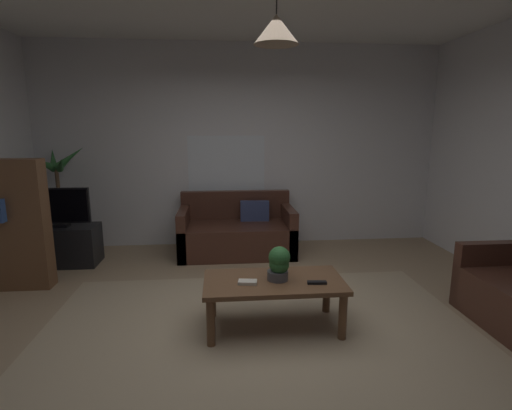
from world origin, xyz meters
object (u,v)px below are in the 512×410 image
object	(u,v)px
remote_on_table_1	(317,283)
bookshelf_corner	(12,225)
tv	(57,207)
potted_palm_corner	(61,209)
pendant_lamp	(276,29)
remote_on_table_0	(280,276)
potted_plant_on_table	(279,263)
book_on_table_0	(248,282)
couch_under_window	(237,234)
tv_stand	(62,245)
coffee_table	(274,287)

from	to	relation	value
remote_on_table_1	bookshelf_corner	xyz separation A→B (m)	(-2.99, 1.22, 0.26)
tv	potted_palm_corner	size ratio (longest dim) A/B	0.52
pendant_lamp	remote_on_table_0	bearing A→B (deg)	41.65
tv	pendant_lamp	size ratio (longest dim) A/B	1.43
potted_palm_corner	potted_plant_on_table	bearing A→B (deg)	-40.27
tv	remote_on_table_0	bearing A→B (deg)	-34.58
book_on_table_0	potted_palm_corner	distance (m)	3.30
couch_under_window	tv_stand	size ratio (longest dim) A/B	1.72
remote_on_table_1	tv	size ratio (longest dim) A/B	0.20
remote_on_table_1	bookshelf_corner	world-z (taller)	bookshelf_corner
coffee_table	bookshelf_corner	distance (m)	2.88
book_on_table_0	tv_stand	xyz separation A→B (m)	(-2.23, 1.88, -0.20)
couch_under_window	book_on_table_0	xyz separation A→B (m)	(-0.00, -2.15, 0.18)
remote_on_table_0	coffee_table	bearing A→B (deg)	-142.04
coffee_table	potted_plant_on_table	bearing A→B (deg)	3.18
coffee_table	tv_stand	size ratio (longest dim) A/B	1.33
remote_on_table_1	book_on_table_0	bearing A→B (deg)	89.57
coffee_table	pendant_lamp	distance (m)	2.07
potted_plant_on_table	coffee_table	bearing A→B (deg)	-176.82
potted_palm_corner	pendant_lamp	size ratio (longest dim) A/B	2.74
coffee_table	tv_stand	distance (m)	3.06
book_on_table_0	potted_plant_on_table	xyz separation A→B (m)	(0.27, 0.06, 0.14)
book_on_table_0	pendant_lamp	size ratio (longest dim) A/B	0.28
coffee_table	potted_palm_corner	distance (m)	3.44
couch_under_window	coffee_table	distance (m)	2.10
coffee_table	book_on_table_0	distance (m)	0.25
couch_under_window	book_on_table_0	bearing A→B (deg)	-90.10
tv_stand	potted_palm_corner	xyz separation A→B (m)	(-0.14, 0.42, 0.39)
couch_under_window	coffee_table	xyz separation A→B (m)	(0.23, -2.09, 0.10)
couch_under_window	tv_stand	bearing A→B (deg)	-173.17
couch_under_window	remote_on_table_1	bearing A→B (deg)	-75.43
couch_under_window	bookshelf_corner	xyz separation A→B (m)	(-2.42, -0.98, 0.43)
book_on_table_0	tv_stand	bearing A→B (deg)	139.89
coffee_table	couch_under_window	bearing A→B (deg)	96.18
tv	remote_on_table_1	bearing A→B (deg)	-34.28
coffee_table	book_on_table_0	xyz separation A→B (m)	(-0.23, -0.06, 0.08)
couch_under_window	potted_palm_corner	xyz separation A→B (m)	(-2.37, 0.15, 0.37)
coffee_table	remote_on_table_1	distance (m)	0.37
potted_palm_corner	coffee_table	bearing A→B (deg)	-40.76
coffee_table	remote_on_table_1	xyz separation A→B (m)	(0.35, -0.12, 0.08)
couch_under_window	pendant_lamp	distance (m)	3.02
coffee_table	pendant_lamp	size ratio (longest dim) A/B	2.18
remote_on_table_1	potted_palm_corner	size ratio (longest dim) A/B	0.11
remote_on_table_0	bookshelf_corner	size ratio (longest dim) A/B	0.11
coffee_table	potted_palm_corner	xyz separation A→B (m)	(-2.60, 2.24, 0.27)
couch_under_window	remote_on_table_1	size ratio (longest dim) A/B	9.70
tv	book_on_table_0	bearing A→B (deg)	-39.78
potted_plant_on_table	tv	size ratio (longest dim) A/B	0.38
couch_under_window	remote_on_table_0	bearing A→B (deg)	-81.88
book_on_table_0	potted_palm_corner	xyz separation A→B (m)	(-2.37, 2.30, 0.19)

